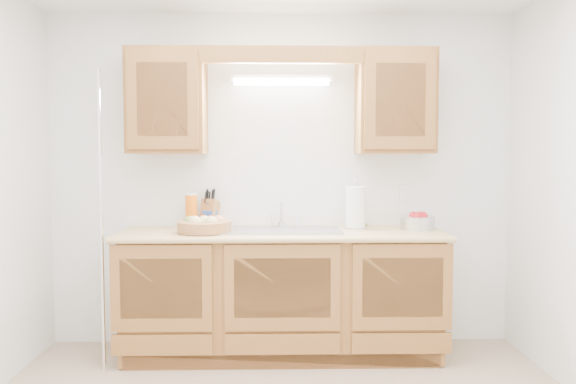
{
  "coord_description": "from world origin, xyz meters",
  "views": [
    {
      "loc": [
        -0.04,
        -2.78,
        1.43
      ],
      "look_at": [
        0.04,
        0.85,
        1.2
      ],
      "focal_mm": 35.0,
      "sensor_mm": 36.0,
      "label": 1
    }
  ],
  "objects_px": {
    "fruit_basket": "(205,225)",
    "paper_towel": "(356,208)",
    "apple_bowl": "(417,222)",
    "knife_block": "(210,213)"
  },
  "relations": [
    {
      "from": "apple_bowl",
      "to": "paper_towel",
      "type": "bearing_deg",
      "value": 176.12
    },
    {
      "from": "fruit_basket",
      "to": "paper_towel",
      "type": "bearing_deg",
      "value": 8.98
    },
    {
      "from": "fruit_basket",
      "to": "apple_bowl",
      "type": "bearing_deg",
      "value": 5.24
    },
    {
      "from": "fruit_basket",
      "to": "knife_block",
      "type": "distance_m",
      "value": 0.31
    },
    {
      "from": "fruit_basket",
      "to": "knife_block",
      "type": "bearing_deg",
      "value": 89.97
    },
    {
      "from": "fruit_basket",
      "to": "paper_towel",
      "type": "relative_size",
      "value": 1.35
    },
    {
      "from": "knife_block",
      "to": "fruit_basket",
      "type": "bearing_deg",
      "value": -72.99
    },
    {
      "from": "fruit_basket",
      "to": "apple_bowl",
      "type": "height_order",
      "value": "apple_bowl"
    },
    {
      "from": "paper_towel",
      "to": "apple_bowl",
      "type": "bearing_deg",
      "value": -3.88
    },
    {
      "from": "knife_block",
      "to": "paper_towel",
      "type": "xyz_separation_m",
      "value": [
        1.08,
        -0.13,
        0.05
      ]
    }
  ]
}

